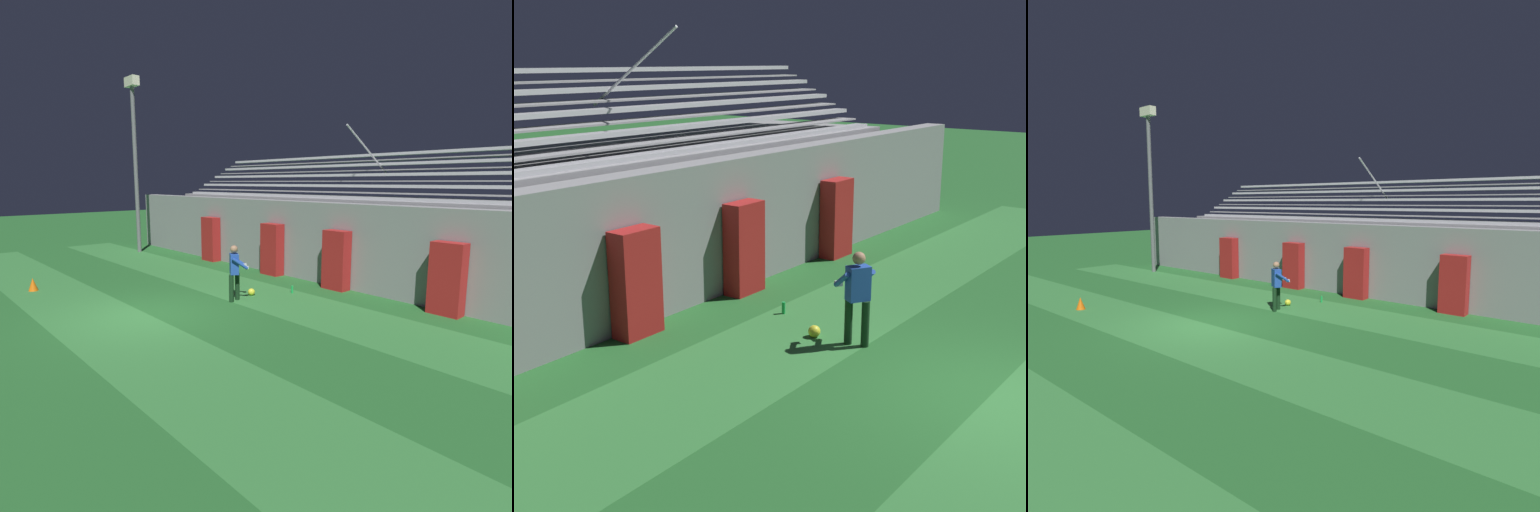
% 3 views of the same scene
% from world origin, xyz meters
% --- Properties ---
extents(ground_plane, '(80.00, 80.00, 0.00)m').
position_xyz_m(ground_plane, '(0.00, 0.00, 0.00)').
color(ground_plane, '#236028').
extents(turf_stripe_far, '(28.00, 2.40, 0.01)m').
position_xyz_m(turf_stripe_far, '(0.00, 3.62, 0.00)').
color(turf_stripe_far, '#337A38').
rests_on(turf_stripe_far, ground).
extents(back_wall, '(24.00, 0.60, 2.80)m').
position_xyz_m(back_wall, '(0.00, 6.50, 1.40)').
color(back_wall, gray).
rests_on(back_wall, ground).
extents(padding_pillar_gate_left, '(0.87, 0.44, 1.95)m').
position_xyz_m(padding_pillar_gate_left, '(-1.52, 5.95, 0.97)').
color(padding_pillar_gate_left, '#B21E1E').
rests_on(padding_pillar_gate_left, ground).
extents(padding_pillar_gate_right, '(0.87, 0.44, 1.95)m').
position_xyz_m(padding_pillar_gate_right, '(1.52, 5.95, 0.97)').
color(padding_pillar_gate_right, '#B21E1E').
rests_on(padding_pillar_gate_right, ground).
extents(padding_pillar_far_right, '(0.87, 0.44, 1.95)m').
position_xyz_m(padding_pillar_far_right, '(5.17, 5.95, 0.97)').
color(padding_pillar_far_right, '#B21E1E').
rests_on(padding_pillar_far_right, ground).
extents(bleacher_stand, '(18.00, 4.05, 5.43)m').
position_xyz_m(bleacher_stand, '(0.00, 8.84, 1.50)').
color(bleacher_stand, gray).
rests_on(bleacher_stand, ground).
extents(goalkeeper, '(0.74, 0.71, 1.67)m').
position_xyz_m(goalkeeper, '(0.41, 2.59, 0.95)').
color(goalkeeper, '#143319').
rests_on(goalkeeper, ground).
extents(soccer_ball, '(0.22, 0.22, 0.22)m').
position_xyz_m(soccer_ball, '(0.27, 3.35, 0.11)').
color(soccer_ball, yellow).
rests_on(soccer_ball, ground).
extents(water_bottle, '(0.07, 0.07, 0.24)m').
position_xyz_m(water_bottle, '(0.93, 4.50, 0.12)').
color(water_bottle, green).
rests_on(water_bottle, ground).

